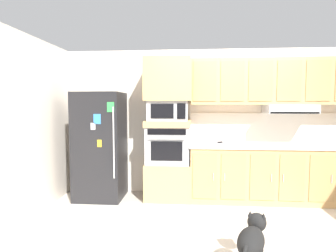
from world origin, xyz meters
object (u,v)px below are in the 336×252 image
Objects in this scene: refrigerator at (100,146)px; screwdriver at (220,142)px; dog at (252,239)px; built_in_oven at (168,145)px; microwave at (168,111)px.

screwdriver is (1.99, 0.18, 0.05)m from refrigerator.
dog is (0.06, -2.22, -0.58)m from screwdriver.
built_in_oven is 4.15× the size of screwdriver.
screwdriver is 0.23× the size of dog.
microwave is 1.02m from screwdriver.
refrigerator is at bearing -174.75° from screwdriver.
refrigerator is 2.39× the size of dog.
microwave is at bearing 46.13° from dog.
refrigerator is at bearing -176.56° from microwave.
dog is (0.93, -2.10, -1.11)m from microwave.
built_in_oven is at bearing 3.44° from refrigerator.
built_in_oven is 2.37m from dog.
screwdriver is at bearing 7.60° from built_in_oven.
refrigerator is 2.51× the size of built_in_oven.
screwdriver is at bearing 7.60° from microwave.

